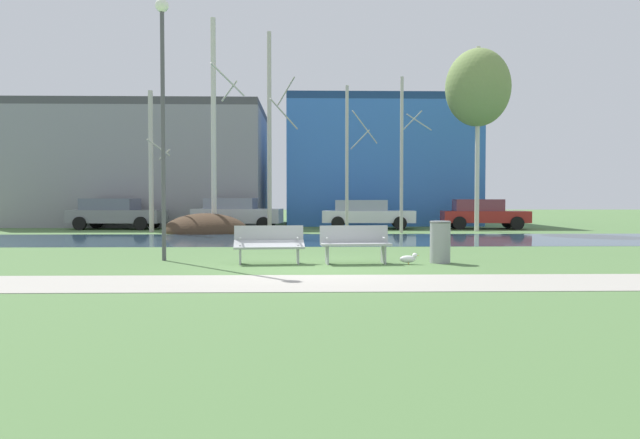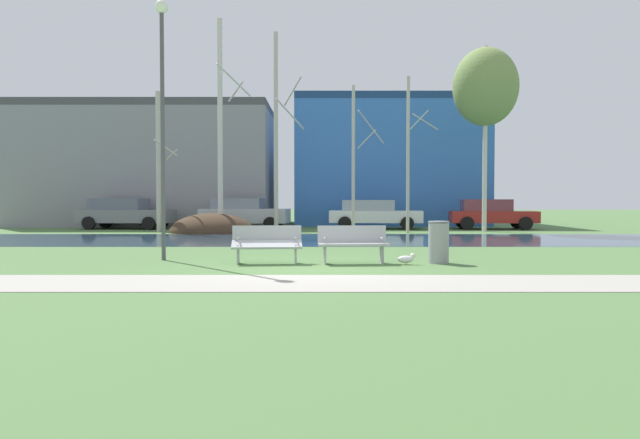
{
  "view_description": "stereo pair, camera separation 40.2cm",
  "coord_description": "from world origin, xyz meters",
  "px_view_note": "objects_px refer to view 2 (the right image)",
  "views": [
    {
      "loc": [
        -0.18,
        -12.91,
        1.49
      ],
      "look_at": [
        0.18,
        1.19,
        1.01
      ],
      "focal_mm": 33.92,
      "sensor_mm": 36.0,
      "label": 1
    },
    {
      "loc": [
        0.22,
        -12.91,
        1.49
      ],
      "look_at": [
        0.18,
        1.19,
        1.01
      ],
      "focal_mm": 33.92,
      "sensor_mm": 36.0,
      "label": 2
    }
  ],
  "objects_px": {
    "seagull": "(409,259)",
    "parked_sedan_second_silver": "(245,213)",
    "parked_wagon_fourth_red": "(493,213)",
    "bench_left": "(269,243)",
    "trash_bin": "(441,241)",
    "parked_van_nearest_grey": "(126,213)",
    "parked_hatch_third_white": "(376,214)",
    "streetlamp": "(164,91)",
    "bench_right": "(355,243)"
  },
  "relations": [
    {
      "from": "seagull",
      "to": "parked_hatch_third_white",
      "type": "bearing_deg",
      "value": 87.53
    },
    {
      "from": "bench_right",
      "to": "streetlamp",
      "type": "height_order",
      "value": "streetlamp"
    },
    {
      "from": "parked_sedan_second_silver",
      "to": "parked_wagon_fourth_red",
      "type": "relative_size",
      "value": 1.02
    },
    {
      "from": "seagull",
      "to": "parked_van_nearest_grey",
      "type": "bearing_deg",
      "value": 125.73
    },
    {
      "from": "parked_sedan_second_silver",
      "to": "parked_hatch_third_white",
      "type": "distance_m",
      "value": 6.43
    },
    {
      "from": "bench_right",
      "to": "parked_sedan_second_silver",
      "type": "bearing_deg",
      "value": 106.02
    },
    {
      "from": "parked_hatch_third_white",
      "to": "bench_left",
      "type": "bearing_deg",
      "value": -103.61
    },
    {
      "from": "parked_van_nearest_grey",
      "to": "parked_hatch_third_white",
      "type": "bearing_deg",
      "value": 0.42
    },
    {
      "from": "parked_hatch_third_white",
      "to": "parked_van_nearest_grey",
      "type": "bearing_deg",
      "value": -179.58
    },
    {
      "from": "bench_left",
      "to": "seagull",
      "type": "bearing_deg",
      "value": -3.87
    },
    {
      "from": "parked_sedan_second_silver",
      "to": "parked_wagon_fourth_red",
      "type": "bearing_deg",
      "value": 0.75
    },
    {
      "from": "bench_left",
      "to": "parked_wagon_fourth_red",
      "type": "bearing_deg",
      "value": 58.75
    },
    {
      "from": "parked_hatch_third_white",
      "to": "trash_bin",
      "type": "bearing_deg",
      "value": -89.71
    },
    {
      "from": "trash_bin",
      "to": "parked_sedan_second_silver",
      "type": "xyz_separation_m",
      "value": [
        -6.5,
        15.64,
        0.3
      ]
    },
    {
      "from": "parked_hatch_third_white",
      "to": "parked_wagon_fourth_red",
      "type": "distance_m",
      "value": 5.75
    },
    {
      "from": "bench_left",
      "to": "bench_right",
      "type": "bearing_deg",
      "value": 0.0
    },
    {
      "from": "trash_bin",
      "to": "bench_right",
      "type": "bearing_deg",
      "value": -177.6
    },
    {
      "from": "parked_van_nearest_grey",
      "to": "parked_wagon_fourth_red",
      "type": "bearing_deg",
      "value": -0.28
    },
    {
      "from": "bench_right",
      "to": "parked_van_nearest_grey",
      "type": "relative_size",
      "value": 0.35
    },
    {
      "from": "bench_right",
      "to": "parked_wagon_fourth_red",
      "type": "xyz_separation_m",
      "value": [
        7.65,
        15.88,
        0.3
      ]
    },
    {
      "from": "bench_left",
      "to": "streetlamp",
      "type": "height_order",
      "value": "streetlamp"
    },
    {
      "from": "seagull",
      "to": "parked_sedan_second_silver",
      "type": "height_order",
      "value": "parked_sedan_second_silver"
    },
    {
      "from": "trash_bin",
      "to": "seagull",
      "type": "bearing_deg",
      "value": -159.16
    },
    {
      "from": "seagull",
      "to": "parked_sedan_second_silver",
      "type": "relative_size",
      "value": 0.1
    },
    {
      "from": "parked_hatch_third_white",
      "to": "parked_wagon_fourth_red",
      "type": "bearing_deg",
      "value": -1.79
    },
    {
      "from": "streetlamp",
      "to": "parked_sedan_second_silver",
      "type": "relative_size",
      "value": 1.43
    },
    {
      "from": "streetlamp",
      "to": "parked_van_nearest_grey",
      "type": "distance_m",
      "value": 16.6
    },
    {
      "from": "parked_sedan_second_silver",
      "to": "parked_wagon_fourth_red",
      "type": "height_order",
      "value": "parked_sedan_second_silver"
    },
    {
      "from": "bench_left",
      "to": "trash_bin",
      "type": "distance_m",
      "value": 3.97
    },
    {
      "from": "seagull",
      "to": "parked_wagon_fourth_red",
      "type": "height_order",
      "value": "parked_wagon_fourth_red"
    },
    {
      "from": "trash_bin",
      "to": "streetlamp",
      "type": "distance_m",
      "value": 7.5
    },
    {
      "from": "parked_van_nearest_grey",
      "to": "parked_hatch_third_white",
      "type": "relative_size",
      "value": 1.0
    },
    {
      "from": "trash_bin",
      "to": "seagull",
      "type": "xyz_separation_m",
      "value": [
        -0.78,
        -0.3,
        -0.37
      ]
    },
    {
      "from": "seagull",
      "to": "parked_van_nearest_grey",
      "type": "distance_m",
      "value": 19.95
    },
    {
      "from": "bench_left",
      "to": "parked_van_nearest_grey",
      "type": "bearing_deg",
      "value": 117.91
    },
    {
      "from": "trash_bin",
      "to": "streetlamp",
      "type": "xyz_separation_m",
      "value": [
        -6.55,
        0.71,
        3.58
      ]
    },
    {
      "from": "parked_sedan_second_silver",
      "to": "parked_hatch_third_white",
      "type": "bearing_deg",
      "value": 3.02
    },
    {
      "from": "bench_right",
      "to": "bench_left",
      "type": "bearing_deg",
      "value": 180.0
    },
    {
      "from": "parked_wagon_fourth_red",
      "to": "streetlamp",
      "type": "bearing_deg",
      "value": -129.0
    },
    {
      "from": "bench_left",
      "to": "seagull",
      "type": "xyz_separation_m",
      "value": [
        3.18,
        -0.22,
        -0.34
      ]
    },
    {
      "from": "parked_hatch_third_white",
      "to": "streetlamp",
      "type": "bearing_deg",
      "value": -112.96
    },
    {
      "from": "trash_bin",
      "to": "parked_van_nearest_grey",
      "type": "bearing_deg",
      "value": 128.04
    },
    {
      "from": "trash_bin",
      "to": "parked_hatch_third_white",
      "type": "distance_m",
      "value": 15.98
    },
    {
      "from": "trash_bin",
      "to": "seagull",
      "type": "height_order",
      "value": "trash_bin"
    },
    {
      "from": "bench_left",
      "to": "trash_bin",
      "type": "bearing_deg",
      "value": 1.2
    },
    {
      "from": "trash_bin",
      "to": "parked_hatch_third_white",
      "type": "bearing_deg",
      "value": 90.29
    },
    {
      "from": "parked_van_nearest_grey",
      "to": "parked_sedan_second_silver",
      "type": "xyz_separation_m",
      "value": [
        5.93,
        -0.25,
        0.01
      ]
    },
    {
      "from": "streetlamp",
      "to": "bench_left",
      "type": "bearing_deg",
      "value": -17.04
    },
    {
      "from": "bench_left",
      "to": "trash_bin",
      "type": "xyz_separation_m",
      "value": [
        3.97,
        0.08,
        0.03
      ]
    },
    {
      "from": "parked_sedan_second_silver",
      "to": "parked_hatch_third_white",
      "type": "height_order",
      "value": "parked_sedan_second_silver"
    }
  ]
}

